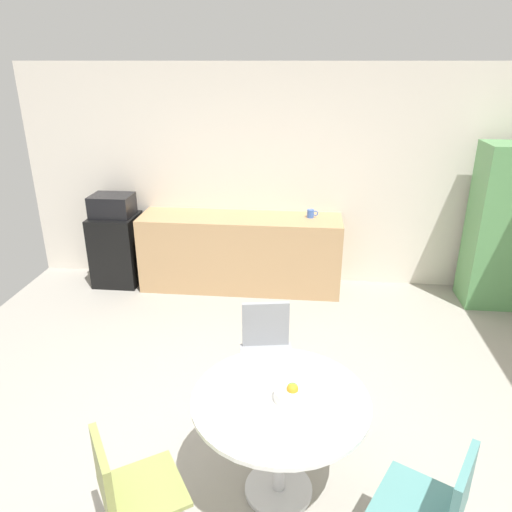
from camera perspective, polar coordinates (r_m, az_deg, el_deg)
The scene contains 12 objects.
ground_plane at distance 3.78m, azimuth -1.99°, elevation -21.51°, with size 6.00×6.00×0.00m, color #9E998E.
wall_back at distance 5.86m, azimuth 1.82°, elevation 9.28°, with size 6.00×0.10×2.60m, color silver.
counter_block at distance 5.82m, azimuth -1.85°, elevation 0.40°, with size 2.38×0.60×0.90m, color tan.
mini_fridge at distance 6.21m, azimuth -16.08°, elevation 0.77°, with size 0.54×0.54×0.86m, color black.
microwave at distance 6.04m, azimuth -16.64°, elevation 5.74°, with size 0.48×0.38×0.26m, color black.
locker_cabinet at distance 5.92m, azimuth 26.88°, elevation 3.06°, with size 0.60×0.50×1.82m, color #599959.
round_table at distance 3.08m, azimuth 2.88°, elevation -18.48°, with size 1.07×1.07×0.74m.
chair_olive at distance 2.90m, azimuth -15.37°, elevation -24.74°, with size 0.58×0.58×0.83m.
chair_teal at distance 2.91m, azimuth 20.83°, elevation -25.55°, with size 0.57×0.57×0.83m.
chair_gray at distance 3.89m, azimuth 1.25°, elevation -10.22°, with size 0.48×0.48×0.83m.
fruit_bowl at distance 2.96m, azimuth 4.32°, elevation -15.94°, with size 0.22×0.22×0.11m.
mug_white at distance 5.67m, azimuth 6.50°, elevation 5.01°, with size 0.13×0.08×0.09m.
Camera 1 is at (0.40, -2.70, 2.61)m, focal length 33.82 mm.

